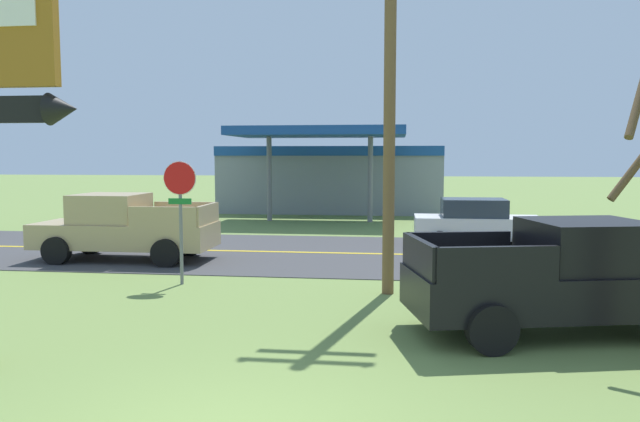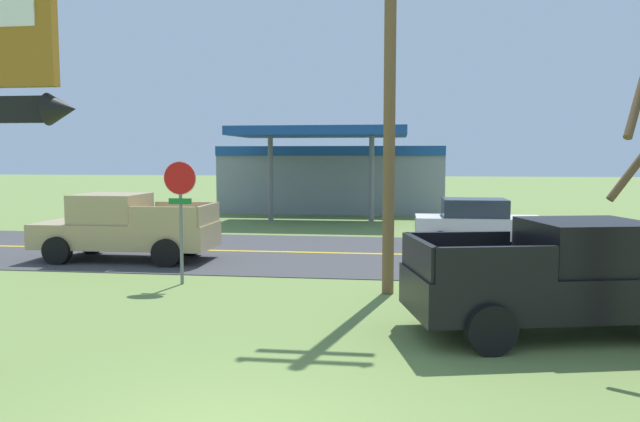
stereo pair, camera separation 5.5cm
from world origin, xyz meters
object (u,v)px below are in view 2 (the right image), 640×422
object	(u,v)px
utility_pole	(390,69)
pickup_tan_on_road	(124,228)
gas_station	(333,176)
pickup_black_parked_on_lawn	(564,279)
stop_sign	(180,200)
car_white_near_lane	(477,223)

from	to	relation	value
utility_pole	pickup_tan_on_road	xyz separation A→B (m)	(-7.81, 3.42, -3.99)
gas_station	pickup_black_parked_on_lawn	bearing A→B (deg)	-74.31
utility_pole	gas_station	size ratio (longest dim) A/B	0.77
stop_sign	pickup_black_parked_on_lawn	size ratio (longest dim) A/B	0.54
stop_sign	utility_pole	distance (m)	5.74
gas_station	utility_pole	bearing A→B (deg)	-80.43
pickup_tan_on_road	gas_station	bearing A→B (deg)	75.77
car_white_near_lane	pickup_black_parked_on_lawn	bearing A→B (deg)	-88.80
utility_pole	gas_station	bearing A→B (deg)	99.57
pickup_tan_on_road	car_white_near_lane	size ratio (longest dim) A/B	1.24
pickup_black_parked_on_lawn	pickup_tan_on_road	world-z (taller)	same
utility_pole	car_white_near_lane	xyz separation A→B (m)	(2.86, 7.42, -4.12)
stop_sign	car_white_near_lane	world-z (taller)	stop_sign
gas_station	pickup_tan_on_road	distance (m)	17.71
car_white_near_lane	pickup_tan_on_road	bearing A→B (deg)	-159.45
pickup_black_parked_on_lawn	car_white_near_lane	xyz separation A→B (m)	(-0.21, 10.12, -0.13)
stop_sign	pickup_tan_on_road	distance (m)	4.34
stop_sign	utility_pole	xyz separation A→B (m)	(4.92, -0.35, 2.93)
gas_station	pickup_tan_on_road	size ratio (longest dim) A/B	2.31
gas_station	car_white_near_lane	xyz separation A→B (m)	(6.32, -13.14, -1.11)
car_white_near_lane	stop_sign	bearing A→B (deg)	-137.77
stop_sign	car_white_near_lane	distance (m)	10.58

